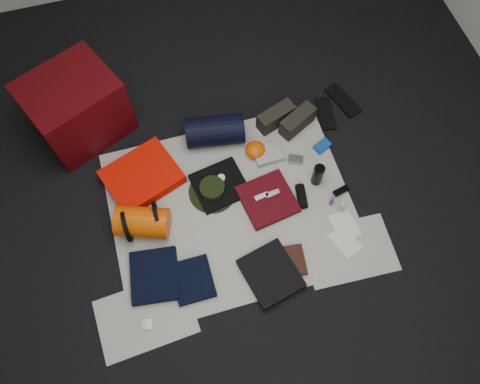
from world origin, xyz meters
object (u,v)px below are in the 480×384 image
object	(u,v)px
stuff_sack	(142,222)
paperback_book	(294,260)
water_bottle	(318,175)
compact_camera	(295,160)
navy_duffel	(215,131)
sleeping_pad	(142,177)
red_cabinet	(77,108)

from	to	relation	value
stuff_sack	paperback_book	distance (m)	1.01
water_bottle	compact_camera	distance (m)	0.22
stuff_sack	water_bottle	distance (m)	1.20
navy_duffel	water_bottle	world-z (taller)	navy_duffel
sleeping_pad	paperback_book	world-z (taller)	sleeping_pad
water_bottle	paperback_book	distance (m)	0.61
sleeping_pad	navy_duffel	size ratio (longest dim) A/B	1.17
compact_camera	paperback_book	size ratio (longest dim) A/B	0.50
red_cabinet	paperback_book	distance (m)	1.80
paperback_book	stuff_sack	bearing A→B (deg)	157.81
stuff_sack	compact_camera	world-z (taller)	stuff_sack
red_cabinet	navy_duffel	world-z (taller)	red_cabinet
water_bottle	compact_camera	world-z (taller)	water_bottle
stuff_sack	paperback_book	xyz separation A→B (m)	(0.87, -0.49, -0.09)
sleeping_pad	stuff_sack	size ratio (longest dim) A/B	1.41
red_cabinet	paperback_book	size ratio (longest dim) A/B	2.92
stuff_sack	compact_camera	xyz separation A→B (m)	(1.12, 0.20, -0.08)
sleeping_pad	navy_duffel	bearing A→B (deg)	17.47
stuff_sack	red_cabinet	bearing A→B (deg)	106.19
water_bottle	sleeping_pad	bearing A→B (deg)	163.42
stuff_sack	sleeping_pad	bearing A→B (deg)	81.12
red_cabinet	paperback_book	bearing A→B (deg)	-75.09
navy_duffel	compact_camera	bearing A→B (deg)	-24.93
sleeping_pad	stuff_sack	bearing A→B (deg)	-98.88
water_bottle	compact_camera	size ratio (longest dim) A/B	1.83
stuff_sack	compact_camera	distance (m)	1.14
red_cabinet	stuff_sack	size ratio (longest dim) A/B	1.75
water_bottle	paperback_book	size ratio (longest dim) A/B	0.92
navy_duffel	paperback_book	distance (m)	1.06
sleeping_pad	paperback_book	bearing A→B (deg)	-45.90
red_cabinet	sleeping_pad	bearing A→B (deg)	-84.13
water_bottle	compact_camera	bearing A→B (deg)	115.08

